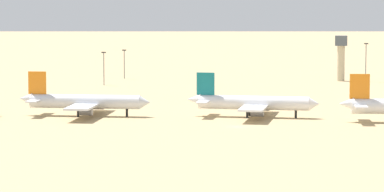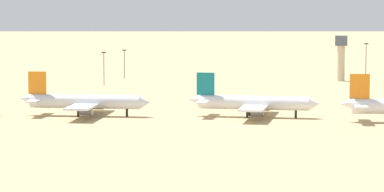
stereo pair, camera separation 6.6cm
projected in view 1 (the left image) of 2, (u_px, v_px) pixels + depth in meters
name	position (u px, v px, depth m)	size (l,w,h in m)	color
ground	(238.00, 127.00, 294.66)	(4000.00, 4000.00, 0.00)	tan
parked_jet_orange_2	(84.00, 102.00, 319.83)	(41.30, 34.61, 13.67)	silver
parked_jet_teal_3	(252.00, 103.00, 316.96)	(40.80, 34.22, 13.50)	white
control_tower	(341.00, 54.00, 445.06)	(5.20, 5.20, 19.48)	#C6B793
light_pole_west	(366.00, 59.00, 442.00)	(1.80, 0.50, 16.47)	#59595E
light_pole_mid	(124.00, 61.00, 457.57)	(1.80, 0.50, 12.82)	#59595E
light_pole_east	(104.00, 66.00, 425.33)	(1.80, 0.50, 13.71)	#59595E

